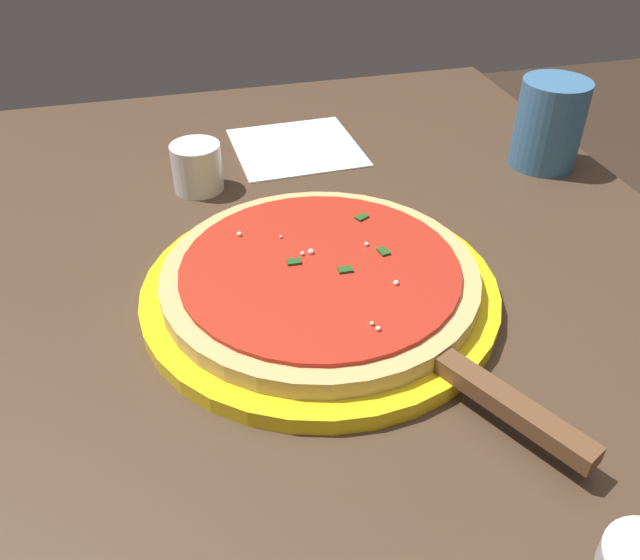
% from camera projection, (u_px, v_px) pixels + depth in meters
% --- Properties ---
extents(restaurant_table, '(1.06, 0.86, 0.78)m').
position_uv_depth(restaurant_table, '(281.00, 425.00, 0.65)').
color(restaurant_table, black).
rests_on(restaurant_table, ground_plane).
extents(serving_plate, '(0.31, 0.31, 0.02)m').
position_uv_depth(serving_plate, '(320.00, 291.00, 0.58)').
color(serving_plate, yellow).
rests_on(serving_plate, restaurant_table).
extents(pizza, '(0.27, 0.27, 0.02)m').
position_uv_depth(pizza, '(320.00, 276.00, 0.57)').
color(pizza, '#DBB26B').
rests_on(pizza, serving_plate).
extents(pizza_server, '(0.22, 0.14, 0.01)m').
position_uv_depth(pizza_server, '(462.00, 376.00, 0.48)').
color(pizza_server, silver).
rests_on(pizza_server, serving_plate).
extents(cup_tall_drink, '(0.08, 0.08, 0.10)m').
position_uv_depth(cup_tall_drink, '(549.00, 124.00, 0.76)').
color(cup_tall_drink, teal).
rests_on(cup_tall_drink, restaurant_table).
extents(cup_small_sauce, '(0.05, 0.05, 0.05)m').
position_uv_depth(cup_small_sauce, '(197.00, 167.00, 0.72)').
color(cup_small_sauce, silver).
rests_on(cup_small_sauce, restaurant_table).
extents(napkin_folded_right, '(0.15, 0.15, 0.00)m').
position_uv_depth(napkin_folded_right, '(296.00, 147.00, 0.82)').
color(napkin_folded_right, white).
rests_on(napkin_folded_right, restaurant_table).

